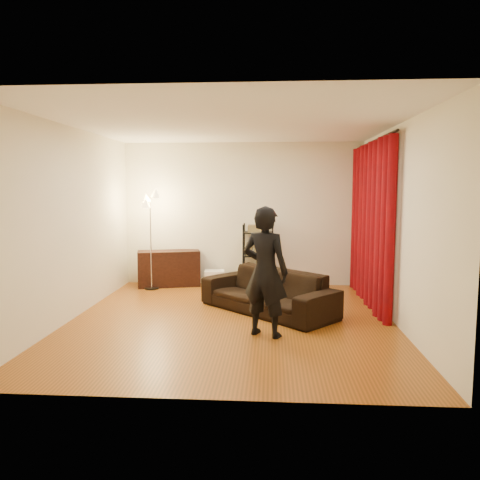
# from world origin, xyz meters

# --- Properties ---
(floor) EXTENTS (5.00, 5.00, 0.00)m
(floor) POSITION_xyz_m (0.00, 0.00, 0.00)
(floor) COLOR #975017
(floor) RESTS_ON ground
(ceiling) EXTENTS (5.00, 5.00, 0.00)m
(ceiling) POSITION_xyz_m (0.00, 0.00, 2.70)
(ceiling) COLOR white
(ceiling) RESTS_ON ground
(wall_back) EXTENTS (5.00, 0.00, 5.00)m
(wall_back) POSITION_xyz_m (0.00, 2.50, 1.35)
(wall_back) COLOR #EEE9CB
(wall_back) RESTS_ON ground
(wall_front) EXTENTS (5.00, 0.00, 5.00)m
(wall_front) POSITION_xyz_m (0.00, -2.50, 1.35)
(wall_front) COLOR #EEE9CB
(wall_front) RESTS_ON ground
(wall_left) EXTENTS (0.00, 5.00, 5.00)m
(wall_left) POSITION_xyz_m (-2.25, 0.00, 1.35)
(wall_left) COLOR #EEE9CB
(wall_left) RESTS_ON ground
(wall_right) EXTENTS (0.00, 5.00, 5.00)m
(wall_right) POSITION_xyz_m (2.25, 0.00, 1.35)
(wall_right) COLOR #EEE9CB
(wall_right) RESTS_ON ground
(curtain_rod) EXTENTS (0.04, 2.65, 0.04)m
(curtain_rod) POSITION_xyz_m (2.15, 1.12, 2.58)
(curtain_rod) COLOR black
(curtain_rod) RESTS_ON wall_right
(curtain) EXTENTS (0.22, 2.65, 2.55)m
(curtain) POSITION_xyz_m (2.13, 1.12, 1.28)
(curtain) COLOR #7B0307
(curtain) RESTS_ON ground
(sofa) EXTENTS (2.14, 2.07, 0.62)m
(sofa) POSITION_xyz_m (0.50, 0.48, 0.31)
(sofa) COLOR black
(sofa) RESTS_ON ground
(person) EXTENTS (0.70, 0.60, 1.63)m
(person) POSITION_xyz_m (0.48, -0.66, 0.81)
(person) COLOR black
(person) RESTS_ON ground
(media_cabinet) EXTENTS (1.22, 0.71, 0.67)m
(media_cabinet) POSITION_xyz_m (-1.38, 2.23, 0.34)
(media_cabinet) COLOR black
(media_cabinet) RESTS_ON ground
(storage_boxes) EXTENTS (0.39, 0.33, 0.30)m
(storage_boxes) POSITION_xyz_m (-0.52, 2.27, 0.15)
(storage_boxes) COLOR white
(storage_boxes) RESTS_ON ground
(wire_shelf) EXTENTS (0.64, 0.55, 1.18)m
(wire_shelf) POSITION_xyz_m (0.30, 2.28, 0.59)
(wire_shelf) COLOR black
(wire_shelf) RESTS_ON ground
(floor_lamp) EXTENTS (0.36, 0.36, 1.76)m
(floor_lamp) POSITION_xyz_m (-1.64, 1.93, 0.88)
(floor_lamp) COLOR silver
(floor_lamp) RESTS_ON ground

